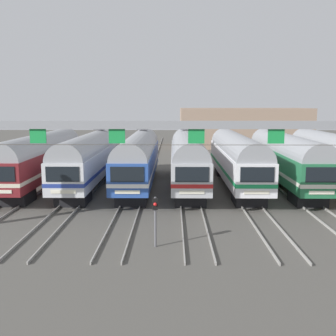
% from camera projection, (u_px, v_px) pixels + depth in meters
% --- Properties ---
extents(ground_plane, '(160.00, 160.00, 0.00)m').
position_uv_depth(ground_plane, '(187.00, 186.00, 36.22)').
color(ground_plane, '#4C4944').
extents(track_bed, '(27.78, 70.00, 0.15)m').
position_uv_depth(track_bed, '(183.00, 160.00, 53.00)').
color(track_bed, gray).
rests_on(track_bed, ground).
extents(commuter_train_maroon, '(2.88, 18.06, 4.77)m').
position_uv_depth(commuter_train_maroon, '(41.00, 157.00, 35.97)').
color(commuter_train_maroon, maroon).
rests_on(commuter_train_maroon, ground).
extents(commuter_train_silver, '(2.88, 18.06, 5.05)m').
position_uv_depth(commuter_train_silver, '(90.00, 157.00, 35.91)').
color(commuter_train_silver, silver).
rests_on(commuter_train_silver, ground).
extents(commuter_train_blue, '(2.88, 18.06, 5.05)m').
position_uv_depth(commuter_train_blue, '(139.00, 157.00, 35.85)').
color(commuter_train_blue, '#284C9E').
rests_on(commuter_train_blue, ground).
extents(commuter_train_stainless, '(2.88, 18.06, 5.05)m').
position_uv_depth(commuter_train_stainless, '(187.00, 157.00, 35.80)').
color(commuter_train_stainless, '#B2B5BA').
rests_on(commuter_train_stainless, ground).
extents(commuter_train_white, '(2.88, 18.06, 4.77)m').
position_uv_depth(commuter_train_white, '(236.00, 157.00, 35.74)').
color(commuter_train_white, white).
rests_on(commuter_train_white, ground).
extents(commuter_train_green, '(2.88, 18.06, 5.05)m').
position_uv_depth(commuter_train_green, '(285.00, 157.00, 35.68)').
color(commuter_train_green, '#236B42').
rests_on(commuter_train_green, ground).
extents(commuter_train_orange, '(2.88, 18.06, 4.77)m').
position_uv_depth(commuter_train_orange, '(335.00, 157.00, 35.62)').
color(commuter_train_orange, orange).
rests_on(commuter_train_orange, ground).
extents(catenary_gantry, '(31.52, 0.44, 6.97)m').
position_uv_depth(catenary_gantry, '(196.00, 139.00, 22.03)').
color(catenary_gantry, gray).
rests_on(catenary_gantry, ground).
extents(yard_signal_mast, '(0.28, 0.35, 2.66)m').
position_uv_depth(yard_signal_mast, '(155.00, 212.00, 20.64)').
color(yard_signal_mast, '#59595E').
rests_on(yard_signal_mast, ground).
extents(maintenance_building, '(21.85, 10.00, 6.69)m').
position_uv_depth(maintenance_building, '(243.00, 128.00, 69.68)').
color(maintenance_building, gray).
rests_on(maintenance_building, ground).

